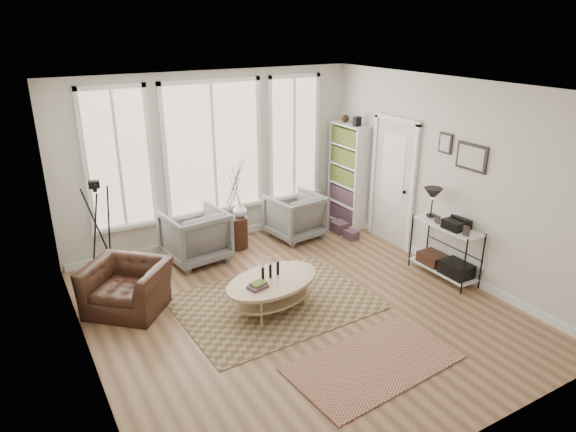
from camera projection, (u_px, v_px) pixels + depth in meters
room at (299, 208)px, 6.43m from camera, size 5.50×5.54×2.90m
bay_window at (214, 150)px, 8.52m from camera, size 4.14×0.12×2.24m
door at (393, 180)px, 8.64m from camera, size 0.09×1.06×2.22m
bookcase at (348, 175)px, 9.50m from camera, size 0.31×0.85×2.06m
low_shelf at (445, 245)px, 7.60m from camera, size 0.38×1.08×1.30m
wall_art at (464, 153)px, 7.23m from camera, size 0.04×0.88×0.44m
rug_main at (275, 302)px, 7.05m from camera, size 2.64×2.02×0.01m
rug_runner at (373, 363)px, 5.79m from camera, size 2.00×1.22×0.01m
coffee_table at (272, 286)px, 6.79m from camera, size 1.53×1.16×0.63m
armchair_left at (195, 236)px, 8.17m from camera, size 1.00×1.02×0.84m
armchair_right at (295, 216)px, 9.07m from camera, size 0.95×0.97×0.80m
side_table at (236, 207)px, 8.51m from camera, size 0.37×0.37×1.53m
vase at (240, 210)px, 8.58m from camera, size 0.29×0.29×0.25m
accent_chair at (127, 287)px, 6.79m from camera, size 1.33×1.32×0.65m
tripod_camera at (101, 235)px, 7.49m from camera, size 0.54×0.54×1.52m
book_stack_near at (339, 227)px, 9.38m from camera, size 0.24×0.31×0.19m
book_stack_far at (351, 235)px, 9.09m from camera, size 0.22×0.26×0.15m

